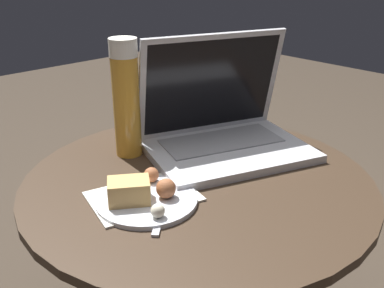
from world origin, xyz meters
name	(u,v)px	position (x,y,z in m)	size (l,w,h in m)	color
table	(198,238)	(0.00, 0.00, 0.35)	(0.69, 0.69, 0.49)	#9E9EA3
napkin	(143,196)	(-0.13, 0.01, 0.50)	(0.22, 0.18, 0.00)	silver
laptop	(222,128)	(0.14, 0.06, 0.55)	(0.41, 0.35, 0.26)	silver
beer_glass	(126,98)	(-0.03, 0.19, 0.62)	(0.06, 0.06, 0.26)	gold
snack_plate	(144,196)	(-0.14, 0.00, 0.51)	(0.18, 0.18, 0.05)	silver
fork	(164,202)	(-0.11, -0.03, 0.50)	(0.14, 0.13, 0.01)	#B2B2B7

